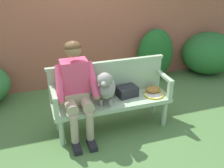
{
  "coord_description": "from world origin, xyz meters",
  "views": [
    {
      "loc": [
        -0.98,
        -2.97,
        2.22
      ],
      "look_at": [
        0.0,
        0.0,
        0.69
      ],
      "focal_mm": 41.76,
      "sensor_mm": 36.0,
      "label": 1
    }
  ],
  "objects": [
    {
      "name": "dog_on_bench",
      "position": [
        -0.1,
        -0.06,
        0.69
      ],
      "size": [
        0.36,
        0.49,
        0.5
      ],
      "color": "gray",
      "rests_on": "garden_bench"
    },
    {
      "name": "person_seated",
      "position": [
        -0.48,
        -0.01,
        0.72
      ],
      "size": [
        0.56,
        0.64,
        1.31
      ],
      "color": "black",
      "rests_on": "ground"
    },
    {
      "name": "garden_bench",
      "position": [
        0.0,
        0.0,
        0.38
      ],
      "size": [
        1.64,
        0.47,
        0.44
      ],
      "color": "#9EB793",
      "rests_on": "ground"
    },
    {
      "name": "baseball_glove",
      "position": [
        0.64,
        0.04,
        0.49
      ],
      "size": [
        0.22,
        0.17,
        0.09
      ],
      "primitive_type": "ellipsoid",
      "rotation": [
        0.0,
        0.0,
        0.01
      ],
      "color": "#9E6B2D",
      "rests_on": "garden_bench"
    },
    {
      "name": "hedge_bush_mid_left",
      "position": [
        2.53,
        1.28,
        0.43
      ],
      "size": [
        1.12,
        1.01,
        0.86
      ],
      "primitive_type": "ellipsoid",
      "color": "#286B2D",
      "rests_on": "ground"
    },
    {
      "name": "bench_armrest_right_end",
      "position": [
        0.78,
        -0.09,
        0.64
      ],
      "size": [
        0.06,
        0.47,
        0.28
      ],
      "color": "#9EB793",
      "rests_on": "garden_bench"
    },
    {
      "name": "tennis_racket",
      "position": [
        0.62,
        -0.02,
        0.45
      ],
      "size": [
        0.36,
        0.58,
        0.03
      ],
      "color": "yellow",
      "rests_on": "garden_bench"
    },
    {
      "name": "hedge_bush_mid_right",
      "position": [
        1.34,
        1.36,
        0.51
      ],
      "size": [
        0.74,
        0.46,
        1.01
      ],
      "primitive_type": "ellipsoid",
      "color": "#1E5B23",
      "rests_on": "ground"
    },
    {
      "name": "bench_backrest",
      "position": [
        0.0,
        0.21,
        0.7
      ],
      "size": [
        1.68,
        0.06,
        0.5
      ],
      "color": "#9EB793",
      "rests_on": "garden_bench"
    },
    {
      "name": "ground_plane",
      "position": [
        0.0,
        0.0,
        0.0
      ],
      "size": [
        40.0,
        40.0,
        0.0
      ],
      "primitive_type": "plane",
      "color": "#4C753D"
    },
    {
      "name": "bench_armrest_left_end",
      "position": [
        -0.78,
        -0.09,
        0.64
      ],
      "size": [
        0.06,
        0.47,
        0.28
      ],
      "color": "#9EB793",
      "rests_on": "garden_bench"
    },
    {
      "name": "sports_bag",
      "position": [
        0.24,
        0.06,
        0.51
      ],
      "size": [
        0.31,
        0.24,
        0.14
      ],
      "primitive_type": "cube",
      "rotation": [
        0.0,
        0.0,
        0.15
      ],
      "color": "#232328",
      "rests_on": "garden_bench"
    },
    {
      "name": "brick_garden_fence",
      "position": [
        0.0,
        1.69,
        1.28
      ],
      "size": [
        8.0,
        0.3,
        2.57
      ],
      "primitive_type": "cube",
      "color": "#9E5642",
      "rests_on": "ground"
    }
  ]
}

